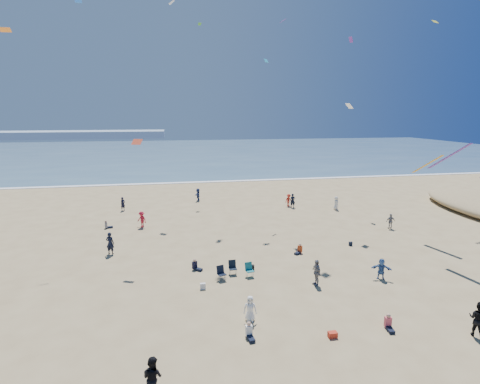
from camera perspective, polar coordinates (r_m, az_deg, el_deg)
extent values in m
plane|color=tan|center=(19.90, -1.54, -22.40)|extent=(220.00, 220.00, 0.00)
cube|color=#476B84|center=(111.84, -9.29, 5.99)|extent=(220.00, 100.00, 0.06)
cube|color=white|center=(62.31, -8.09, 1.44)|extent=(220.00, 1.20, 0.08)
cube|color=#7A8EA8|center=(195.15, -27.97, 7.69)|extent=(110.00, 20.00, 3.20)
imported|color=black|center=(23.50, 32.55, -16.01)|extent=(1.05, 1.14, 1.90)
imported|color=black|center=(45.98, -17.42, -1.75)|extent=(0.69, 0.69, 1.62)
imported|color=black|center=(45.74, 8.04, -1.33)|extent=(0.65, 0.46, 1.70)
imported|color=black|center=(32.27, -19.18, -7.39)|extent=(0.78, 0.64, 1.85)
imported|color=red|center=(38.81, -14.75, -4.06)|extent=(1.19, 1.13, 1.62)
imported|color=silver|center=(45.76, 14.42, -1.65)|extent=(0.51, 0.78, 1.60)
imported|color=gray|center=(39.96, 21.97, -4.16)|extent=(0.93, 0.49, 1.52)
imported|color=red|center=(46.46, 7.42, -1.23)|extent=(1.10, 0.86, 1.50)
imported|color=navy|center=(49.16, -6.43, -0.39)|extent=(0.95, 1.60, 1.65)
imported|color=black|center=(17.01, -13.17, -25.78)|extent=(1.11, 1.08, 1.80)
imported|color=gray|center=(25.87, 11.56, -11.90)|extent=(0.51, 1.07, 1.76)
imported|color=white|center=(21.46, 1.55, -17.35)|extent=(0.80, 0.61, 1.47)
imported|color=#375C98|center=(28.02, 20.73, -10.89)|extent=(1.40, 1.01, 1.46)
cube|color=silver|center=(25.20, -5.68, -14.09)|extent=(0.35, 0.20, 0.40)
cube|color=black|center=(27.85, 1.84, -11.43)|extent=(0.30, 0.22, 0.38)
cube|color=red|center=(20.96, 13.93, -20.35)|extent=(0.45, 0.30, 0.30)
cube|color=black|center=(34.01, 16.49, -7.57)|extent=(0.28, 0.18, 0.34)
cube|color=green|center=(55.83, -6.17, 24.11)|extent=(0.54, 0.45, 0.32)
cube|color=orange|center=(38.02, -32.16, 20.20)|extent=(0.85, 0.37, 0.32)
cube|color=white|center=(38.24, 16.32, 12.46)|extent=(0.71, 0.73, 0.50)
cube|color=purple|center=(41.69, 6.58, 24.51)|extent=(0.45, 0.81, 0.30)
cube|color=#7C2F92|center=(50.28, 16.54, 21.37)|extent=(0.38, 0.62, 0.65)
cube|color=yellow|center=(48.11, 27.57, 22.03)|extent=(0.92, 0.63, 0.32)
cube|color=#2CC0EA|center=(42.97, 4.00, 19.34)|extent=(0.64, 0.67, 0.38)
cube|color=red|center=(29.53, -15.42, 7.38)|extent=(0.88, 0.74, 0.40)
cube|color=silver|center=(48.68, -10.38, 26.56)|extent=(0.72, 0.68, 0.46)
cube|color=#2B86E7|center=(37.87, -23.42, 25.18)|extent=(0.60, 0.39, 0.40)
cube|color=#552493|center=(32.33, 29.25, 4.77)|extent=(0.35, 3.14, 2.21)
cube|color=orange|center=(37.08, 26.65, 3.81)|extent=(0.35, 2.64, 1.87)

